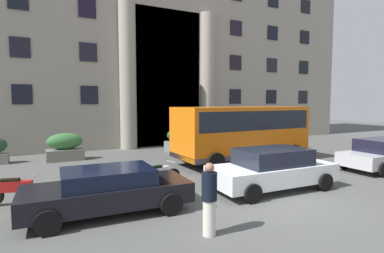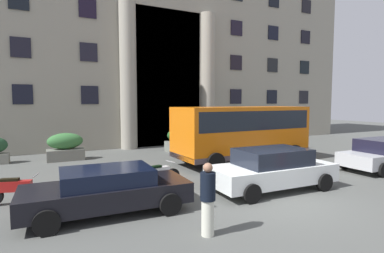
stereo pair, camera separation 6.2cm
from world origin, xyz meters
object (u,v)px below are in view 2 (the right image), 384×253
(parked_sedan_far, at_px, (384,154))
(scooter_by_planter, at_px, (15,190))
(orange_minibus, at_px, (242,130))
(parked_estate_mid, at_px, (272,169))
(hedge_planter_east, at_px, (178,141))
(hedge_planter_entrance_right, at_px, (220,137))
(motorcycle_near_kerb, at_px, (158,175))
(hedge_planter_west, at_px, (274,133))
(hedge_planter_far_west, at_px, (65,147))
(parked_coupe_end, at_px, (107,189))
(pedestrian_man_red_shirt, at_px, (208,199))
(bus_stop_sign, at_px, (285,124))

(parked_sedan_far, relative_size, scooter_by_planter, 2.33)
(orange_minibus, height_order, parked_estate_mid, orange_minibus)
(hedge_planter_east, xyz_separation_m, hedge_planter_entrance_right, (3.56, 0.63, -0.06))
(hedge_planter_entrance_right, height_order, motorcycle_near_kerb, hedge_planter_entrance_right)
(hedge_planter_entrance_right, xyz_separation_m, parked_estate_mid, (-3.97, -9.81, 0.11))
(parked_estate_mid, bearing_deg, hedge_planter_west, 49.40)
(hedge_planter_east, height_order, hedge_planter_far_west, hedge_planter_far_west)
(parked_sedan_far, xyz_separation_m, parked_coupe_end, (-12.49, 0.15, -0.06))
(scooter_by_planter, distance_m, pedestrian_man_red_shirt, 6.12)
(bus_stop_sign, bearing_deg, parked_sedan_far, -90.02)
(hedge_planter_entrance_right, relative_size, scooter_by_planter, 0.99)
(hedge_planter_far_west, height_order, pedestrian_man_red_shirt, pedestrian_man_red_shirt)
(hedge_planter_west, bearing_deg, motorcycle_near_kerb, -148.88)
(hedge_planter_east, height_order, parked_coupe_end, hedge_planter_east)
(hedge_planter_far_west, bearing_deg, bus_stop_sign, -11.61)
(parked_estate_mid, xyz_separation_m, pedestrian_man_red_shirt, (-3.89, -2.24, 0.12))
(hedge_planter_east, distance_m, motorcycle_near_kerb, 8.17)
(hedge_planter_east, xyz_separation_m, pedestrian_man_red_shirt, (-4.30, -11.42, 0.18))
(hedge_planter_entrance_right, distance_m, parked_sedan_far, 10.07)
(hedge_planter_east, height_order, parked_sedan_far, hedge_planter_east)
(orange_minibus, relative_size, parked_sedan_far, 1.62)
(orange_minibus, xyz_separation_m, scooter_by_planter, (-9.99, -2.23, -1.25))
(parked_sedan_far, distance_m, scooter_by_planter, 15.01)
(orange_minibus, height_order, hedge_planter_west, orange_minibus)
(hedge_planter_entrance_right, height_order, parked_sedan_far, parked_sedan_far)
(hedge_planter_east, relative_size, parked_sedan_far, 0.33)
(bus_stop_sign, height_order, parked_sedan_far, bus_stop_sign)
(orange_minibus, height_order, scooter_by_planter, orange_minibus)
(hedge_planter_far_west, distance_m, hedge_planter_west, 14.52)
(parked_estate_mid, height_order, scooter_by_planter, parked_estate_mid)
(orange_minibus, relative_size, parked_coupe_end, 1.56)
(orange_minibus, bearing_deg, hedge_planter_entrance_right, 66.68)
(hedge_planter_west, bearing_deg, bus_stop_sign, -119.94)
(orange_minibus, distance_m, bus_stop_sign, 5.31)
(hedge_planter_far_west, bearing_deg, parked_estate_mid, -56.19)
(scooter_by_planter, bearing_deg, parked_coupe_end, -22.30)
(hedge_planter_entrance_right, bearing_deg, parked_sedan_far, -73.64)
(parked_sedan_far, distance_m, parked_coupe_end, 12.49)
(hedge_planter_west, distance_m, motorcycle_near_kerb, 13.92)
(bus_stop_sign, relative_size, parked_estate_mid, 0.61)
(scooter_by_planter, bearing_deg, hedge_planter_west, 39.72)
(hedge_planter_east, height_order, motorcycle_near_kerb, hedge_planter_east)
(hedge_planter_entrance_right, relative_size, parked_coupe_end, 0.41)
(parked_sedan_far, bearing_deg, hedge_planter_west, 80.85)
(bus_stop_sign, xyz_separation_m, scooter_by_planter, (-14.87, -4.32, -1.27))
(bus_stop_sign, distance_m, parked_sedan_far, 6.46)
(orange_minibus, distance_m, hedge_planter_entrance_right, 5.85)
(hedge_planter_east, bearing_deg, hedge_planter_entrance_right, 10.04)
(parked_estate_mid, xyz_separation_m, parked_sedan_far, (6.80, 0.15, -0.02))
(parked_estate_mid, distance_m, pedestrian_man_red_shirt, 4.49)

